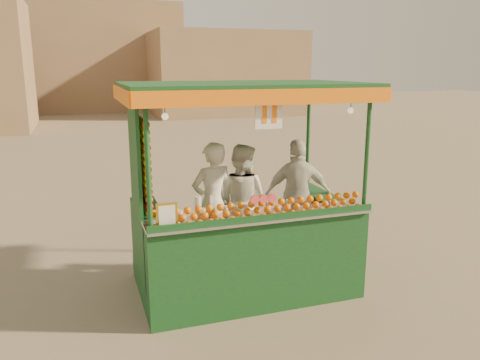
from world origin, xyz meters
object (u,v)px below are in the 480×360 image
object	(u,v)px
vendor_right	(298,196)
vendor_middle	(241,200)
juice_cart	(241,227)
vendor_left	(213,203)

from	to	relation	value
vendor_right	vendor_middle	bearing A→B (deg)	7.63
vendor_middle	vendor_right	distance (m)	0.82
juice_cart	vendor_right	size ratio (longest dim) A/B	1.85
vendor_left	vendor_right	xyz separation A→B (m)	(1.24, -0.01, -0.01)
vendor_left	vendor_middle	world-z (taller)	vendor_left
vendor_left	vendor_right	size ratio (longest dim) A/B	1.01
vendor_left	vendor_middle	distance (m)	0.44
juice_cart	vendor_right	world-z (taller)	juice_cart
juice_cart	vendor_middle	world-z (taller)	juice_cart
vendor_middle	vendor_left	bearing A→B (deg)	54.89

